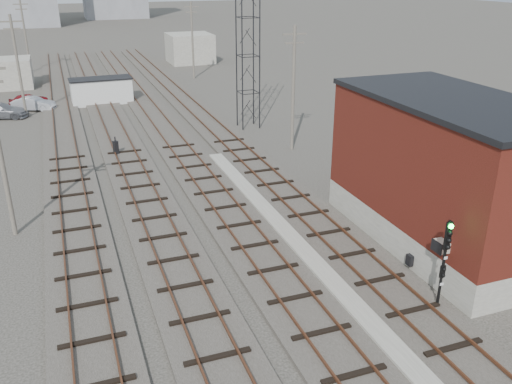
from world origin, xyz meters
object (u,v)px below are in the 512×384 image
signal_mast (445,259)px  car_silver (33,104)px  car_grey (0,111)px  site_trailer (102,91)px  car_red (29,100)px  switch_stand (116,148)px

signal_mast → car_silver: size_ratio=0.99×
car_silver → car_grey: bearing=147.1°
site_trailer → car_red: bearing=167.7°
switch_stand → car_red: switch_stand is taller
car_red → car_silver: 2.20m
switch_stand → site_trailer: (0.70, 17.44, 0.64)m
site_trailer → car_red: 7.07m
signal_mast → site_trailer: bearing=102.4°
site_trailer → car_silver: size_ratio=1.54×
switch_stand → car_grey: (-8.54, 14.60, 0.05)m
car_silver → site_trailer: bearing=-61.0°
signal_mast → switch_stand: (-9.80, 23.83, -1.64)m
car_red → car_grey: (-2.33, -4.15, 0.07)m
switch_stand → site_trailer: 17.46m
switch_stand → car_red: 19.75m
car_red → car_grey: car_grey is taller
site_trailer → car_silver: bearing=-174.1°
car_red → car_silver: car_silver is taller
switch_stand → car_silver: 17.56m
signal_mast → car_grey: bearing=115.5°
site_trailer → car_red: (-6.92, 1.31, -0.66)m
car_silver → car_grey: 3.42m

